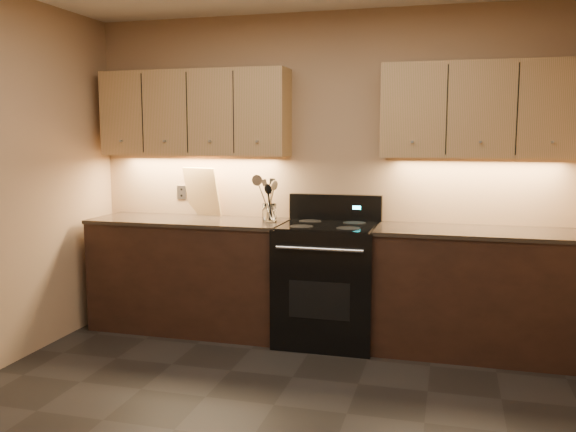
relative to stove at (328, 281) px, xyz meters
name	(u,v)px	position (x,y,z in m)	size (l,w,h in m)	color
wall_back	(327,174)	(-0.08, 0.32, 0.82)	(4.00, 0.04, 2.60)	tan
counter_left	(190,274)	(-1.18, 0.02, -0.01)	(1.62, 0.62, 0.93)	black
counter_right	(474,292)	(1.10, 0.02, -0.01)	(1.46, 0.62, 0.93)	black
stove	(328,281)	(0.00, 0.00, 0.00)	(0.76, 0.68, 1.14)	black
upper_cab_left	(194,113)	(-1.18, 0.17, 1.32)	(1.60, 0.30, 0.70)	tan
upper_cab_right	(481,110)	(1.10, 0.17, 1.32)	(1.44, 0.30, 0.70)	tan
outlet_plate	(182,192)	(-1.38, 0.31, 0.64)	(0.09, 0.01, 0.12)	#B2B5BA
utensil_crock	(269,213)	(-0.50, 0.07, 0.52)	(0.12, 0.12, 0.14)	white
cutting_board	(202,192)	(-1.16, 0.26, 0.66)	(0.34, 0.02, 0.42)	tan
wooden_spoon	(267,200)	(-0.52, 0.05, 0.62)	(0.06, 0.06, 0.31)	tan
black_spoon	(271,201)	(-0.50, 0.09, 0.61)	(0.06, 0.06, 0.29)	black
black_turner	(269,198)	(-0.49, 0.05, 0.64)	(0.08, 0.08, 0.35)	black
steel_spatula	(274,198)	(-0.46, 0.08, 0.64)	(0.08, 0.08, 0.35)	silver
steel_skimmer	(271,197)	(-0.48, 0.05, 0.65)	(0.09, 0.09, 0.36)	silver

